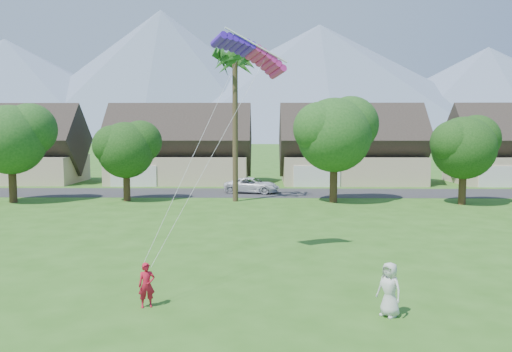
{
  "coord_description": "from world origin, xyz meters",
  "views": [
    {
      "loc": [
        0.36,
        -12.27,
        5.85
      ],
      "look_at": [
        0.0,
        10.0,
        3.8
      ],
      "focal_mm": 35.0,
      "sensor_mm": 36.0,
      "label": 1
    }
  ],
  "objects_px": {
    "watcher": "(389,289)",
    "parafoil_kite": "(251,51)",
    "parked_car": "(252,185)",
    "kite_flyer": "(147,285)"
  },
  "relations": [
    {
      "from": "watcher",
      "to": "parafoil_kite",
      "type": "relative_size",
      "value": 0.48
    },
    {
      "from": "parked_car",
      "to": "parafoil_kite",
      "type": "height_order",
      "value": "parafoil_kite"
    },
    {
      "from": "kite_flyer",
      "to": "parked_car",
      "type": "height_order",
      "value": "kite_flyer"
    },
    {
      "from": "kite_flyer",
      "to": "parafoil_kite",
      "type": "height_order",
      "value": "parafoil_kite"
    },
    {
      "from": "parked_car",
      "to": "parafoil_kite",
      "type": "relative_size",
      "value": 1.42
    },
    {
      "from": "parked_car",
      "to": "parafoil_kite",
      "type": "bearing_deg",
      "value": -165.98
    },
    {
      "from": "watcher",
      "to": "parked_car",
      "type": "height_order",
      "value": "watcher"
    },
    {
      "from": "parafoil_kite",
      "to": "watcher",
      "type": "bearing_deg",
      "value": -82.56
    },
    {
      "from": "watcher",
      "to": "kite_flyer",
      "type": "bearing_deg",
      "value": -137.05
    },
    {
      "from": "kite_flyer",
      "to": "parafoil_kite",
      "type": "distance_m",
      "value": 11.17
    }
  ]
}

